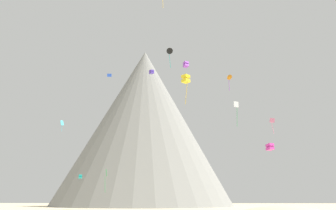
% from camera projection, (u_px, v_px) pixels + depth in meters
% --- Properties ---
extents(rock_massif, '(71.69, 71.69, 62.63)m').
position_uv_depth(rock_massif, '(148.00, 132.00, 137.22)').
color(rock_massif, gray).
rests_on(rock_massif, ground_plane).
extents(kite_black_high, '(1.53, 0.67, 4.70)m').
position_uv_depth(kite_black_high, '(170.00, 51.00, 78.26)').
color(kite_black_high, black).
extents(kite_indigo_high, '(1.54, 1.54, 1.21)m').
position_uv_depth(kite_indigo_high, '(152.00, 72.00, 99.40)').
color(kite_indigo_high, '#5138B2').
extents(kite_magenta_low, '(1.91, 1.94, 1.57)m').
position_uv_depth(kite_magenta_low, '(270.00, 147.00, 77.52)').
color(kite_magenta_low, '#D1339E').
extents(kite_blue_high, '(1.04, 0.31, 0.79)m').
position_uv_depth(kite_blue_high, '(109.00, 75.00, 81.03)').
color(kite_blue_high, blue).
extents(kite_orange_high, '(1.28, 1.08, 4.13)m').
position_uv_depth(kite_orange_high, '(229.00, 77.00, 82.07)').
color(kite_orange_high, orange).
extents(kite_violet_high, '(1.72, 1.75, 1.54)m').
position_uv_depth(kite_violet_high, '(186.00, 64.00, 94.26)').
color(kite_violet_high, purple).
extents(kite_cyan_mid, '(0.92, 0.72, 3.14)m').
position_uv_depth(kite_cyan_mid, '(62.00, 124.00, 94.51)').
color(kite_cyan_mid, '#33BCDB').
extents(kite_teal_low, '(1.16, 1.21, 1.03)m').
position_uv_depth(kite_teal_low, '(80.00, 177.00, 91.93)').
color(kite_teal_low, teal).
extents(kite_yellow_mid, '(1.67, 1.67, 5.40)m').
position_uv_depth(kite_yellow_mid, '(186.00, 79.00, 62.02)').
color(kite_yellow_mid, yellow).
extents(kite_green_low, '(0.66, 0.71, 5.24)m').
position_uv_depth(kite_green_low, '(106.00, 176.00, 79.33)').
color(kite_green_low, green).
extents(kite_pink_mid, '(1.20, 0.24, 3.49)m').
position_uv_depth(kite_pink_mid, '(272.00, 122.00, 73.85)').
color(kite_pink_mid, pink).
extents(kite_white_mid, '(1.08, 0.71, 5.71)m').
position_uv_depth(kite_white_mid, '(236.00, 107.00, 74.31)').
color(kite_white_mid, white).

